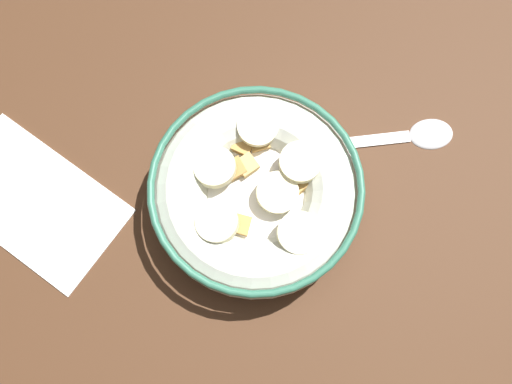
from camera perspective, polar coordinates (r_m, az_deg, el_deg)
The scene contains 4 objects.
ground_plane at distance 53.58cm, azimuth 0.00°, elevation -1.03°, with size 118.18×118.18×2.00cm, color #472B19.
cereal_bowl at distance 50.10cm, azimuth 0.04°, elevation -0.09°, with size 17.05×17.05×5.10cm.
spoon at distance 55.49cm, azimuth 13.95°, elevation 5.06°, with size 9.38×12.00×0.80cm.
folded_napkin at distance 55.68cm, azimuth -19.69°, elevation -0.85°, with size 14.88×8.93×0.30cm, color white.
Camera 1 is at (8.82, -8.06, 51.23)cm, focal length 43.62 mm.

